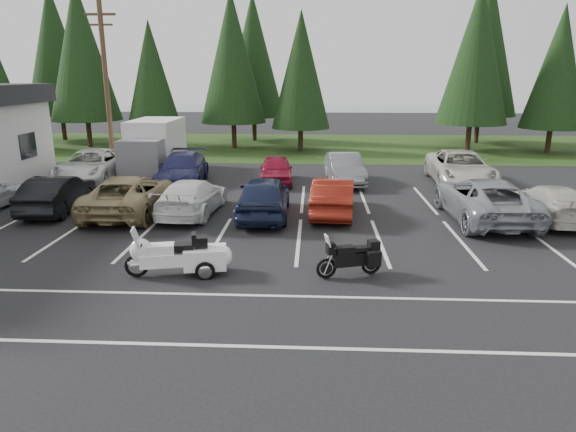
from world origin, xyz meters
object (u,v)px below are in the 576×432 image
Objects in this scene: car_near_5 at (333,196)px; car_near_7 at (551,203)px; adventure_motorcycle at (349,254)px; box_truck at (151,148)px; utility_pole at (107,87)px; car_far_4 at (460,168)px; car_near_6 at (484,199)px; car_far_2 at (276,170)px; car_near_3 at (192,197)px; car_far_0 at (92,166)px; car_near_1 at (57,194)px; car_near_2 at (130,195)px; touring_motorcycle at (167,251)px; cargo_trailer at (206,260)px; car_far_1 at (182,169)px; car_far_3 at (345,169)px; car_near_4 at (264,196)px.

car_near_5 is 8.20m from car_near_7.
box_truck is at bearing 106.96° from adventure_motorcycle.
utility_pole is 1.51× the size of car_far_4.
car_near_6 is 1.45× the size of car_far_2.
car_near_3 is 9.20m from car_far_0.
car_near_2 is (3.03, -0.18, 0.04)m from car_near_1.
cargo_trailer is at bearing -2.84° from touring_motorcycle.
utility_pole is at bearing 147.86° from car_far_1.
car_far_3 reaches higher than touring_motorcycle.
car_near_6 is 11.15m from cargo_trailer.
box_truck is 3.35× the size of cargo_trailer.
car_near_1 is 0.78× the size of car_far_0.
car_near_1 is at bearing -128.91° from car_far_1.
car_near_7 is (19.94, -8.06, -4.02)m from utility_pole.
car_far_0 is at bearing 175.33° from car_far_2.
car_far_2 reaches higher than adventure_motorcycle.
car_far_1 is at bearing -49.40° from box_truck.
touring_motorcycle is at bearing -103.34° from car_far_2.
car_near_6 reaches higher than car_near_5.
car_far_1 is 1.18× the size of car_far_3.
car_far_0 is at bearing 167.15° from car_far_1.
car_near_3 reaches higher than car_near_7.
box_truck is 1.17× the size of car_near_3.
box_truck reaches higher than car_far_1.
utility_pole is at bearing -43.14° from car_near_4.
car_near_3 reaches higher than car_far_2.
car_near_7 is at bearing 178.43° from car_near_2.
touring_motorcycle is (-11.33, -12.73, -0.12)m from car_far_4.
car_far_2 is at bearing -10.61° from utility_pole.
car_far_3 reaches higher than car_far_2.
cargo_trailer is (-3.76, -6.45, -0.35)m from car_near_5.
car_far_1 is (4.40, -2.30, -3.92)m from utility_pole.
car_far_2 is (9.60, -0.12, -0.11)m from car_far_0.
car_near_3 is at bearing -45.73° from car_far_0.
box_truck is 1.25× the size of car_near_1.
car_near_3 is 1.19× the size of car_far_2.
car_near_1 is at bearing -99.08° from box_truck.
adventure_motorcycle reaches higher than cargo_trailer.
car_far_1 is 12.23m from touring_motorcycle.
car_near_3 is at bearing 1.09° from car_near_7.
car_far_1 reaches higher than car_near_5.
car_near_2 is 2.68× the size of adventure_motorcycle.
car_far_4 reaches higher than car_far_1.
car_far_0 is at bearing -39.07° from car_near_3.
box_truck reaches higher than car_near_5.
car_near_4 is (2.87, -0.27, 0.12)m from car_near_3.
car_far_1 reaches higher than cargo_trailer.
car_near_2 is 10.84m from car_far_3.
car_near_5 is (8.05, 0.28, -0.03)m from car_near_2.
car_near_2 is 1.24× the size of car_near_5.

